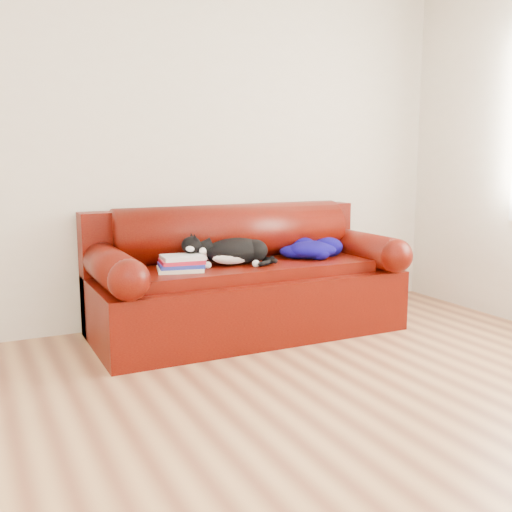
{
  "coord_description": "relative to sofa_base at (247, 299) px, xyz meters",
  "views": [
    {
      "loc": [
        -1.39,
        -2.17,
        1.22
      ],
      "look_at": [
        0.34,
        1.35,
        0.56
      ],
      "focal_mm": 42.0,
      "sensor_mm": 36.0,
      "label": 1
    }
  ],
  "objects": [
    {
      "name": "ground",
      "position": [
        -0.34,
        -1.49,
        -0.24
      ],
      "size": [
        4.5,
        4.5,
        0.0
      ],
      "primitive_type": "plane",
      "color": "brown",
      "rests_on": "ground"
    },
    {
      "name": "cat",
      "position": [
        -0.12,
        -0.06,
        0.35
      ],
      "size": [
        0.59,
        0.36,
        0.23
      ],
      "rotation": [
        0.0,
        0.0,
        -0.31
      ],
      "color": "black",
      "rests_on": "sofa_base"
    },
    {
      "name": "sofa_back",
      "position": [
        -0.0,
        0.24,
        0.3
      ],
      "size": [
        2.1,
        1.01,
        0.88
      ],
      "color": "#370202",
      "rests_on": "ground"
    },
    {
      "name": "book_stack",
      "position": [
        -0.51,
        -0.11,
        0.31
      ],
      "size": [
        0.32,
        0.28,
        0.1
      ],
      "rotation": [
        0.0,
        0.0,
        -0.16
      ],
      "color": "beige",
      "rests_on": "sofa_base"
    },
    {
      "name": "sofa_base",
      "position": [
        0.0,
        0.0,
        0.0
      ],
      "size": [
        2.1,
        0.9,
        0.5
      ],
      "color": "#370202",
      "rests_on": "ground"
    },
    {
      "name": "blanket",
      "position": [
        0.51,
        -0.02,
        0.32
      ],
      "size": [
        0.54,
        0.44,
        0.14
      ],
      "rotation": [
        0.0,
        0.0,
        0.34
      ],
      "color": "#070242",
      "rests_on": "sofa_base"
    },
    {
      "name": "room_shell",
      "position": [
        -0.22,
        -1.48,
        1.43
      ],
      "size": [
        4.52,
        4.02,
        2.61
      ],
      "color": "beige",
      "rests_on": "ground"
    }
  ]
}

